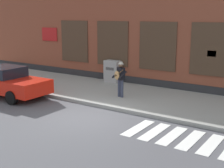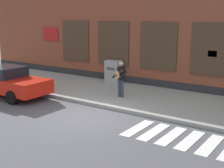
{
  "view_description": "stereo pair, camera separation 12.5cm",
  "coord_description": "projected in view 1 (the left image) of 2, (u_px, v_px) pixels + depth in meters",
  "views": [
    {
      "loc": [
        7.52,
        -9.44,
        4.08
      ],
      "look_at": [
        -0.03,
        1.7,
        1.1
      ],
      "focal_mm": 50.0,
      "sensor_mm": 36.0,
      "label": 1
    },
    {
      "loc": [
        7.62,
        -9.37,
        4.08
      ],
      "look_at": [
        -0.03,
        1.7,
        1.1
      ],
      "focal_mm": 50.0,
      "sensor_mm": 36.0,
      "label": 2
    }
  ],
  "objects": [
    {
      "name": "building_backdrop",
      "position": [
        173.0,
        33.0,
        18.53
      ],
      "size": [
        28.0,
        4.06,
        6.03
      ],
      "color": "brown",
      "rests_on": "ground"
    },
    {
      "name": "sidewalk",
      "position": [
        135.0,
        97.0,
        15.65
      ],
      "size": [
        28.0,
        4.72,
        0.15
      ],
      "color": "gray",
      "rests_on": "ground"
    },
    {
      "name": "red_car",
      "position": [
        7.0,
        82.0,
        15.83
      ],
      "size": [
        4.6,
        1.99,
        1.53
      ],
      "color": "red",
      "rests_on": "ground"
    },
    {
      "name": "crosswalk",
      "position": [
        211.0,
        145.0,
        10.02
      ],
      "size": [
        5.78,
        1.9,
        0.01
      ],
      "color": "silver",
      "rests_on": "ground"
    },
    {
      "name": "busker",
      "position": [
        120.0,
        77.0,
        15.08
      ],
      "size": [
        0.72,
        0.66,
        1.73
      ],
      "color": "#33384C",
      "rests_on": "sidewalk"
    },
    {
      "name": "utility_box",
      "position": [
        112.0,
        71.0,
        18.51
      ],
      "size": [
        0.93,
        0.57,
        1.31
      ],
      "color": "#9E9E9E",
      "rests_on": "sidewalk"
    },
    {
      "name": "ground_plane",
      "position": [
        89.0,
        118.0,
        12.63
      ],
      "size": [
        160.0,
        160.0,
        0.0
      ],
      "primitive_type": "plane",
      "color": "#4C4C51"
    }
  ]
}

